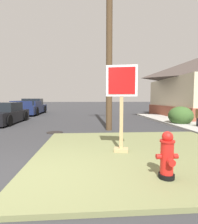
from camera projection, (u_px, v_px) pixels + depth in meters
ground_plane at (34, 182)px, 3.16m from camera, size 160.00×160.00×0.00m
grass_corner_patch at (144, 152)px, 4.86m from camera, size 5.70×5.11×0.08m
fire_hydrant at (167, 156)px, 3.11m from camera, size 0.38×0.34×0.83m
stop_sign at (121, 109)px, 4.65m from camera, size 0.78×0.35×2.25m
manhole_cover at (55, 132)px, 7.78m from camera, size 0.70×0.70×0.02m
parked_sedan_black at (4, 114)px, 10.73m from camera, size 1.86×4.12×1.25m
pickup_truck_navy at (31, 108)px, 17.03m from camera, size 2.17×5.49×1.48m
utility_pole at (109, 23)px, 8.06m from camera, size 1.66×0.28×9.27m
shrub_by_curb at (181, 116)px, 9.95m from camera, size 1.32×1.32×1.05m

